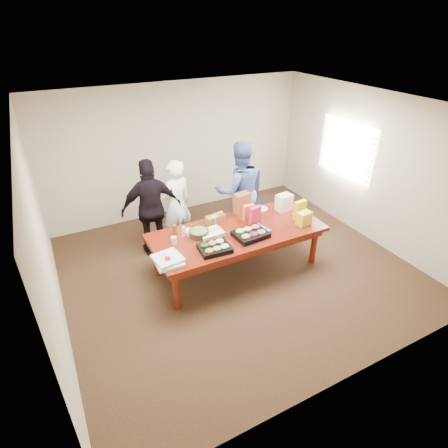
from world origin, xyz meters
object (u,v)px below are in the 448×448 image
sheet_cake (211,233)px  person_right (239,191)px  conference_table (237,250)px  salad_bowl (199,233)px  office_chair (255,201)px  person_center (176,205)px

sheet_cake → person_right: bearing=39.0°
conference_table → sheet_cake: 0.60m
salad_bowl → office_chair: bearing=32.3°
sheet_cake → salad_bowl: 0.19m
sheet_cake → office_chair: bearing=34.3°
person_right → salad_bowl: (-1.19, -0.83, -0.14)m
salad_bowl → conference_table: bearing=-12.3°
conference_table → person_right: (0.57, 0.97, 0.56)m
salad_bowl → person_center: bearing=89.8°
conference_table → person_right: size_ratio=1.49×
office_chair → person_center: 1.74m
conference_table → office_chair: 1.63m
person_right → sheet_cake: size_ratio=4.96×
person_center → conference_table: bearing=103.5°
office_chair → salad_bowl: bearing=-156.4°
conference_table → office_chair: size_ratio=2.81×
office_chair → person_center: person_center is taller
person_right → salad_bowl: size_ratio=6.00×
person_right → conference_table: bearing=72.1°
office_chair → person_right: (-0.52, -0.25, 0.44)m
conference_table → salad_bowl: (-0.62, 0.13, 0.43)m
person_right → salad_bowl: person_right is taller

